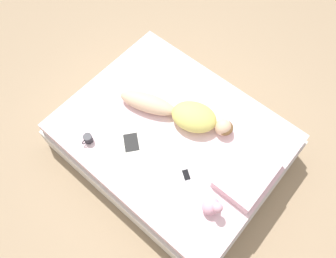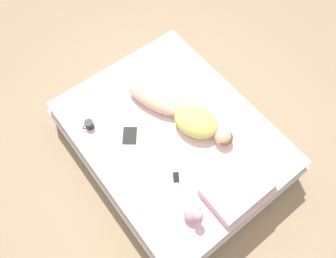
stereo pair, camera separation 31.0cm
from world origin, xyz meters
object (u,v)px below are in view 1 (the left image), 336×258
at_px(coffee_mug, 88,139).
at_px(person, 181,113).
at_px(cell_phone, 186,175).
at_px(open_magazine, 141,141).

bearing_deg(coffee_mug, person, 146.53).
xyz_separation_m(person, coffee_mug, (0.82, -0.54, -0.05)).
relative_size(person, cell_phone, 8.24).
relative_size(open_magazine, cell_phone, 3.51).
height_order(open_magazine, coffee_mug, coffee_mug).
height_order(open_magazine, cell_phone, same).
bearing_deg(open_magazine, person, -157.34).
height_order(person, open_magazine, person).
xyz_separation_m(open_magazine, cell_phone, (-0.01, 0.58, 0.00)).
bearing_deg(person, cell_phone, 24.04).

